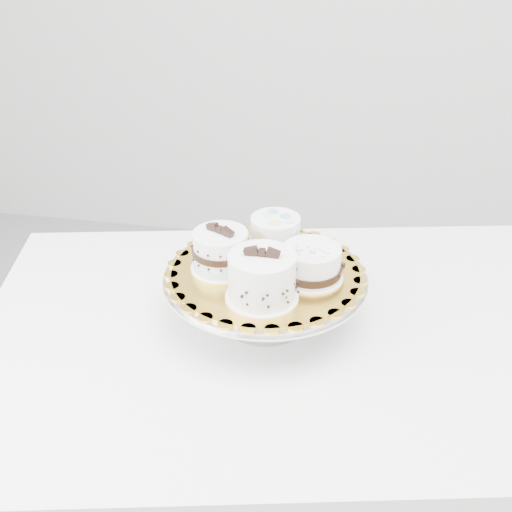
% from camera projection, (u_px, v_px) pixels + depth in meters
% --- Properties ---
extents(table, '(1.27, 0.98, 0.75)m').
position_uv_depth(table, '(288.00, 364.00, 1.22)').
color(table, white).
rests_on(table, floor).
extents(cake_stand, '(0.37, 0.37, 0.10)m').
position_uv_depth(cake_stand, '(265.00, 288.00, 1.17)').
color(cake_stand, gray).
rests_on(cake_stand, table).
extents(cake_board, '(0.45, 0.45, 0.00)m').
position_uv_depth(cake_board, '(265.00, 272.00, 1.15)').
color(cake_board, gold).
rests_on(cake_board, cake_stand).
extents(cake_swirl, '(0.12, 0.12, 0.10)m').
position_uv_depth(cake_swirl, '(262.00, 278.00, 1.06)').
color(cake_swirl, white).
rests_on(cake_swirl, cake_board).
extents(cake_banded, '(0.13, 0.13, 0.09)m').
position_uv_depth(cake_banded, '(221.00, 252.00, 1.14)').
color(cake_banded, white).
rests_on(cake_banded, cake_board).
extents(cake_dots, '(0.11, 0.11, 0.07)m').
position_uv_depth(cake_dots, '(275.00, 234.00, 1.19)').
color(cake_dots, white).
rests_on(cake_dots, cake_board).
extents(cake_ribbon, '(0.12, 0.12, 0.06)m').
position_uv_depth(cake_ribbon, '(312.00, 264.00, 1.12)').
color(cake_ribbon, white).
rests_on(cake_ribbon, cake_board).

